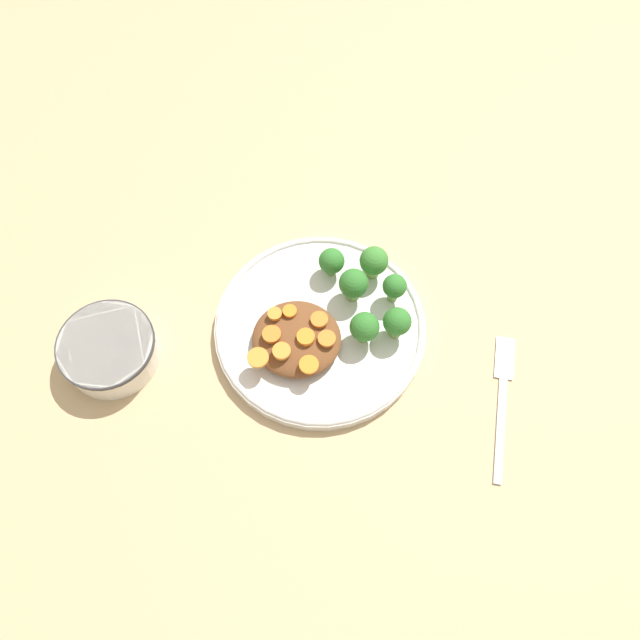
% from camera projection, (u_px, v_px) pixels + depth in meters
% --- Properties ---
extents(ground_plane, '(4.00, 4.00, 0.00)m').
position_uv_depth(ground_plane, '(320.00, 331.00, 0.85)').
color(ground_plane, tan).
extents(plate, '(0.28, 0.28, 0.02)m').
position_uv_depth(plate, '(320.00, 327.00, 0.83)').
color(plate, silver).
rests_on(plate, ground_plane).
extents(dip_bowl, '(0.13, 0.13, 0.05)m').
position_uv_depth(dip_bowl, '(109.00, 349.00, 0.80)').
color(dip_bowl, white).
rests_on(dip_bowl, ground_plane).
extents(stew_mound, '(0.12, 0.11, 0.03)m').
position_uv_depth(stew_mound, '(297.00, 339.00, 0.80)').
color(stew_mound, brown).
rests_on(stew_mound, plate).
extents(broccoli_floret_0, '(0.04, 0.04, 0.05)m').
position_uv_depth(broccoli_floret_0, '(353.00, 284.00, 0.82)').
color(broccoli_floret_0, '#759E51').
rests_on(broccoli_floret_0, plate).
extents(broccoli_floret_1, '(0.04, 0.04, 0.05)m').
position_uv_depth(broccoli_floret_1, '(397.00, 321.00, 0.80)').
color(broccoli_floret_1, '#759E51').
rests_on(broccoli_floret_1, plate).
extents(broccoli_floret_2, '(0.04, 0.04, 0.05)m').
position_uv_depth(broccoli_floret_2, '(332.00, 261.00, 0.84)').
color(broccoli_floret_2, '#759E51').
rests_on(broccoli_floret_2, plate).
extents(broccoli_floret_3, '(0.03, 0.03, 0.05)m').
position_uv_depth(broccoli_floret_3, '(394.00, 287.00, 0.82)').
color(broccoli_floret_3, '#759E51').
rests_on(broccoli_floret_3, plate).
extents(broccoli_floret_4, '(0.04, 0.04, 0.05)m').
position_uv_depth(broccoli_floret_4, '(364.00, 328.00, 0.79)').
color(broccoli_floret_4, '#759E51').
rests_on(broccoli_floret_4, plate).
extents(broccoli_floret_5, '(0.04, 0.04, 0.05)m').
position_uv_depth(broccoli_floret_5, '(374.00, 262.00, 0.84)').
color(broccoli_floret_5, '#7FA85B').
rests_on(broccoli_floret_5, plate).
extents(carrot_slice_0, '(0.02, 0.02, 0.01)m').
position_uv_depth(carrot_slice_0, '(318.00, 319.00, 0.80)').
color(carrot_slice_0, orange).
rests_on(carrot_slice_0, stew_mound).
extents(carrot_slice_1, '(0.02, 0.02, 0.01)m').
position_uv_depth(carrot_slice_1, '(282.00, 351.00, 0.78)').
color(carrot_slice_1, orange).
rests_on(carrot_slice_1, stew_mound).
extents(carrot_slice_2, '(0.02, 0.02, 0.01)m').
position_uv_depth(carrot_slice_2, '(306.00, 337.00, 0.79)').
color(carrot_slice_2, orange).
rests_on(carrot_slice_2, stew_mound).
extents(carrot_slice_3, '(0.02, 0.02, 0.01)m').
position_uv_depth(carrot_slice_3, '(275.00, 314.00, 0.80)').
color(carrot_slice_3, orange).
rests_on(carrot_slice_3, stew_mound).
extents(carrot_slice_4, '(0.03, 0.03, 0.00)m').
position_uv_depth(carrot_slice_4, '(258.00, 358.00, 0.77)').
color(carrot_slice_4, orange).
rests_on(carrot_slice_4, stew_mound).
extents(carrot_slice_5, '(0.02, 0.02, 0.00)m').
position_uv_depth(carrot_slice_5, '(290.00, 308.00, 0.81)').
color(carrot_slice_5, orange).
rests_on(carrot_slice_5, stew_mound).
extents(carrot_slice_6, '(0.02, 0.02, 0.00)m').
position_uv_depth(carrot_slice_6, '(309.00, 365.00, 0.77)').
color(carrot_slice_6, orange).
rests_on(carrot_slice_6, stew_mound).
extents(carrot_slice_7, '(0.02, 0.02, 0.01)m').
position_uv_depth(carrot_slice_7, '(272.00, 334.00, 0.79)').
color(carrot_slice_7, orange).
rests_on(carrot_slice_7, stew_mound).
extents(carrot_slice_8, '(0.02, 0.02, 0.00)m').
position_uv_depth(carrot_slice_8, '(327.00, 339.00, 0.79)').
color(carrot_slice_8, orange).
rests_on(carrot_slice_8, stew_mound).
extents(fork, '(0.03, 0.20, 0.01)m').
position_uv_depth(fork, '(503.00, 392.00, 0.80)').
color(fork, '#BABABA').
rests_on(fork, ground_plane).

